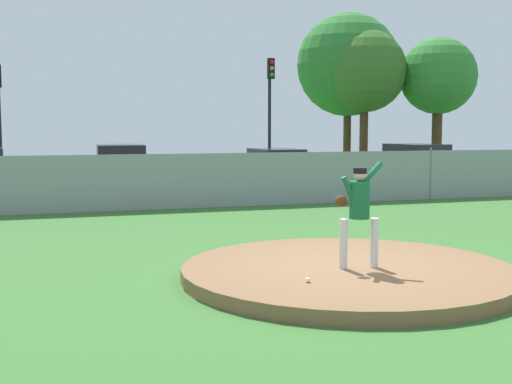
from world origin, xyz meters
TOP-DOWN VIEW (x-y plane):
  - ground_plane at (0.00, 6.00)m, footprint 80.00×80.00m
  - asphalt_strip at (0.00, 14.50)m, footprint 44.00×7.00m
  - pitchers_mound at (0.00, 0.00)m, footprint 5.39×5.39m
  - pitcher_youth at (0.08, -0.19)m, footprint 0.79×0.32m
  - baseball at (-1.06, -0.88)m, footprint 0.07×0.07m
  - chainlink_fence at (-0.00, 10.00)m, footprint 39.59×0.07m
  - parked_car_slate at (3.94, 14.54)m, footprint 1.89×4.40m
  - parked_car_burgundy at (-1.95, 14.82)m, footprint 2.01×4.31m
  - parked_car_white at (10.12, 14.55)m, footprint 2.16×4.66m
  - traffic_light_far at (5.06, 18.46)m, footprint 0.28×0.46m
  - tree_leaning_west at (11.74, 24.48)m, footprint 5.71×5.71m
  - tree_broad_left at (12.05, 23.06)m, footprint 4.48×4.48m
  - tree_slender_far at (15.95, 22.01)m, footprint 4.15×4.15m

SIDE VIEW (x-z plane):
  - ground_plane at x=0.00m, z-range 0.00..0.00m
  - asphalt_strip at x=0.00m, z-range 0.00..0.01m
  - pitchers_mound at x=0.00m, z-range 0.00..0.22m
  - baseball at x=-1.06m, z-range 0.22..0.29m
  - parked_car_slate at x=3.94m, z-range -0.03..1.58m
  - chainlink_fence at x=0.00m, z-range -0.05..1.71m
  - parked_car_white at x=10.12m, z-range -0.04..1.71m
  - parked_car_burgundy at x=-1.95m, z-range -0.05..1.76m
  - pitcher_youth at x=0.08m, z-range 0.35..2.05m
  - traffic_light_far at x=5.06m, z-range 0.96..6.43m
  - tree_slender_far at x=15.95m, z-range 1.52..8.82m
  - tree_broad_left at x=12.05m, z-range 1.59..9.30m
  - tree_leaning_west at x=11.74m, z-range 1.51..10.27m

